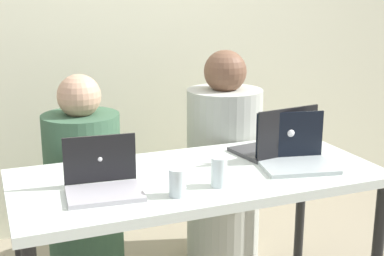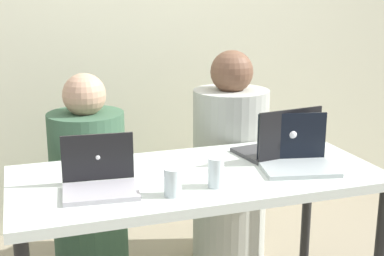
% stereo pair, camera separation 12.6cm
% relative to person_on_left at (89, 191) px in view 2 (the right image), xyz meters
% --- Properties ---
extents(back_wall, '(4.50, 0.10, 2.62)m').
position_rel_person_on_left_xyz_m(back_wall, '(0.39, 0.71, 0.82)').
color(back_wall, beige).
rests_on(back_wall, ground).
extents(desk, '(1.56, 0.71, 0.73)m').
position_rel_person_on_left_xyz_m(desk, '(0.39, -0.57, 0.18)').
color(desk, silver).
rests_on(desk, ground).
extents(person_on_left, '(0.40, 0.40, 1.09)m').
position_rel_person_on_left_xyz_m(person_on_left, '(0.00, 0.00, 0.00)').
color(person_on_left, '#395D43').
rests_on(person_on_left, ground).
extents(person_on_right, '(0.50, 0.50, 1.18)m').
position_rel_person_on_left_xyz_m(person_on_right, '(0.78, -0.00, 0.04)').
color(person_on_right, '#B3B6AB').
rests_on(person_on_right, ground).
extents(laptop_back_right, '(0.37, 0.30, 0.24)m').
position_rel_person_on_left_xyz_m(laptop_back_right, '(0.83, -0.47, 0.30)').
color(laptop_back_right, '#3A3A3C').
rests_on(laptop_back_right, desk).
extents(laptop_front_right, '(0.35, 0.30, 0.23)m').
position_rel_person_on_left_xyz_m(laptop_front_right, '(0.82, -0.64, 0.30)').
color(laptop_front_right, '#AEB9B9').
rests_on(laptop_front_right, desk).
extents(laptop_front_left, '(0.30, 0.25, 0.21)m').
position_rel_person_on_left_xyz_m(laptop_front_left, '(-0.04, -0.64, 0.29)').
color(laptop_front_left, '#B5B1B9').
rests_on(laptop_front_left, desk).
extents(water_glass_left, '(0.07, 0.07, 0.11)m').
position_rel_person_on_left_xyz_m(water_glass_left, '(0.22, -0.78, 0.29)').
color(water_glass_left, silver).
rests_on(water_glass_left, desk).
extents(water_glass_center, '(0.06, 0.06, 0.12)m').
position_rel_person_on_left_xyz_m(water_glass_center, '(0.41, -0.75, 0.30)').
color(water_glass_center, silver).
rests_on(water_glass_center, desk).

